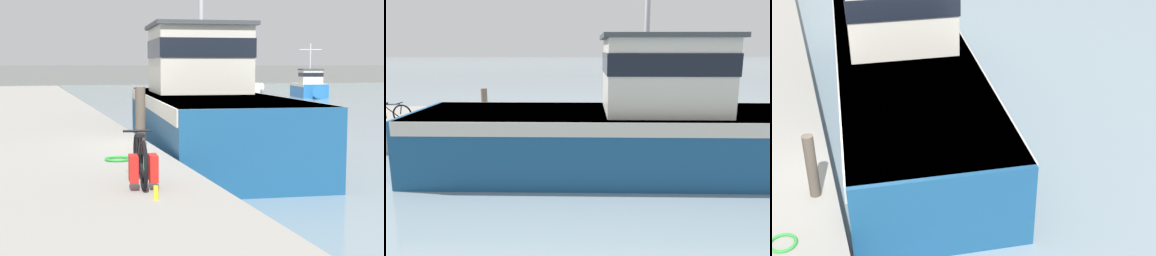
% 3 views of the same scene
% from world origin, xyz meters
% --- Properties ---
extents(ground_plane, '(320.00, 320.00, 0.00)m').
position_xyz_m(ground_plane, '(0.00, 0.00, 0.00)').
color(ground_plane, gray).
extents(dock_pier, '(5.32, 80.00, 0.85)m').
position_xyz_m(dock_pier, '(-3.34, 0.00, 0.43)').
color(dock_pier, gray).
rests_on(dock_pier, ground_plane).
extents(fishing_boat_main, '(4.51, 13.30, 9.02)m').
position_xyz_m(fishing_boat_main, '(1.71, 4.32, 1.41)').
color(fishing_boat_main, navy).
rests_on(fishing_boat_main, ground_plane).
extents(mooring_post, '(0.21, 0.21, 1.32)m').
position_xyz_m(mooring_post, '(-1.07, -0.30, 1.51)').
color(mooring_post, '#51473D').
rests_on(mooring_post, dock_pier).
extents(hose_coil, '(0.50, 0.50, 0.05)m').
position_xyz_m(hose_coil, '(-1.75, -1.60, 0.88)').
color(hose_coil, green).
rests_on(hose_coil, dock_pier).
extents(water_bottle_on_curb, '(0.06, 0.06, 0.26)m').
position_xyz_m(water_bottle_on_curb, '(-1.47, -2.71, 0.98)').
color(water_bottle_on_curb, green).
rests_on(water_bottle_on_curb, dock_pier).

